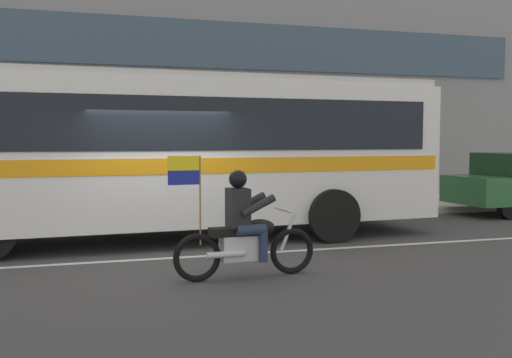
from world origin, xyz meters
name	(u,v)px	position (x,y,z in m)	size (l,w,h in m)	color
ground_plane	(162,252)	(0.00, 0.00, 0.00)	(60.00, 60.00, 0.00)	#3D3D3F
sidewalk_curb	(136,213)	(0.00, 5.10, 0.07)	(28.00, 3.80, 0.15)	#B7B2A8
lane_center_stripe	(167,258)	(0.00, -0.60, 0.00)	(26.60, 0.14, 0.01)	silver
transit_bus	(173,145)	(0.41, 1.19, 1.88)	(10.70, 3.03, 3.22)	white
motorcycle_with_rider	(244,232)	(0.88, -2.31, 0.67)	(2.19, 0.64, 1.78)	black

